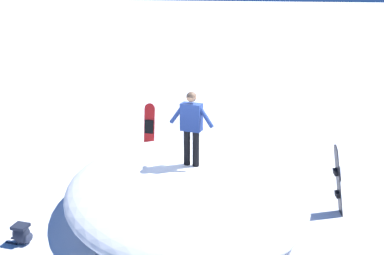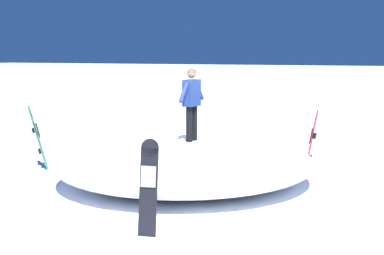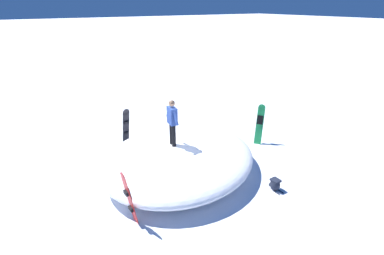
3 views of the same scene
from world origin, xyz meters
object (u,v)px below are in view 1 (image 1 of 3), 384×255
snowboard_secondary_upright (338,179)px  backpack_near (22,234)px  snowboarder_standing (191,125)px  snowboard_primary_upright (149,132)px

snowboard_secondary_upright → backpack_near: bearing=115.3°
snowboarder_standing → snowboard_primary_upright: size_ratio=0.97×
snowboard_primary_upright → snowboard_secondary_upright: (-1.73, -4.77, -0.04)m
snowboard_secondary_upright → backpack_near: size_ratio=3.13×
snowboarder_standing → snowboard_secondary_upright: bearing=-79.5°
snowboard_secondary_upright → backpack_near: 6.33m
snowboard_primary_upright → backpack_near: size_ratio=3.27×
snowboarder_standing → snowboard_secondary_upright: (0.56, -2.99, -1.11)m
snowboard_primary_upright → snowboard_secondary_upright: 5.08m
snowboarder_standing → backpack_near: size_ratio=3.18×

